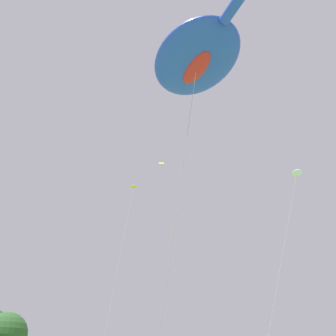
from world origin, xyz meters
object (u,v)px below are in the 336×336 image
(small_kite_box_yellow, at_px, (296,178))
(tree_pine_center, at_px, (5,336))
(small_kite_streamer_purple, at_px, (132,195))
(big_show_kite, at_px, (198,57))
(small_kite_bird_shape, at_px, (167,195))

(small_kite_box_yellow, bearing_deg, tree_pine_center, 19.22)
(small_kite_box_yellow, distance_m, small_kite_streamer_purple, 15.33)
(big_show_kite, distance_m, small_kite_streamer_purple, 16.59)
(big_show_kite, bearing_deg, small_kite_bird_shape, -18.60)
(small_kite_box_yellow, relative_size, small_kite_streamer_purple, 0.73)
(big_show_kite, height_order, small_kite_bird_shape, small_kite_bird_shape)
(small_kite_box_yellow, height_order, small_kite_bird_shape, small_kite_bird_shape)
(small_kite_streamer_purple, bearing_deg, small_kite_bird_shape, -145.75)
(small_kite_bird_shape, bearing_deg, small_kite_streamer_purple, -75.82)
(small_kite_streamer_purple, bearing_deg, big_show_kite, 110.23)
(big_show_kite, relative_size, small_kite_box_yellow, 1.33)
(small_kite_box_yellow, relative_size, tree_pine_center, 1.28)
(small_kite_bird_shape, xyz_separation_m, tree_pine_center, (-7.54, 33.15, -9.94))
(big_show_kite, xyz_separation_m, small_kite_box_yellow, (7.67, 1.83, -3.83))
(tree_pine_center, bearing_deg, small_kite_box_yellow, -80.67)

